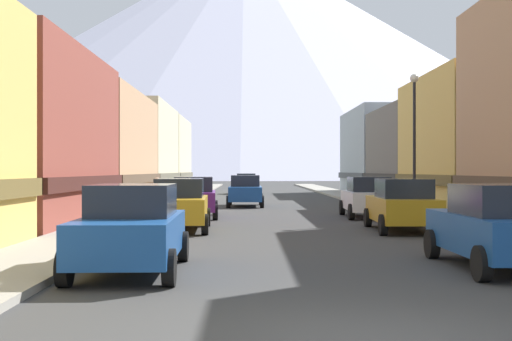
{
  "coord_description": "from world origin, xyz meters",
  "views": [
    {
      "loc": [
        -1.44,
        -7.85,
        2.07
      ],
      "look_at": [
        -0.97,
        31.95,
        2.05
      ],
      "focal_mm": 46.73,
      "sensor_mm": 36.0,
      "label": 1
    }
  ],
  "objects_px": {
    "car_driving_1": "(246,184)",
    "car_right_2": "(368,197)",
    "car_right_1": "(402,205)",
    "car_right_0": "(499,226)",
    "car_left_0": "(132,228)",
    "streetlamp_right": "(414,123)",
    "car_driving_0": "(245,191)",
    "car_left_2": "(194,197)",
    "car_left_1": "(179,204)",
    "potted_plant_0": "(456,205)",
    "pedestrian_0": "(157,193)"
  },
  "relations": [
    {
      "from": "car_left_2",
      "to": "potted_plant_0",
      "type": "distance_m",
      "value": 11.03
    },
    {
      "from": "potted_plant_0",
      "to": "pedestrian_0",
      "type": "xyz_separation_m",
      "value": [
        -13.25,
        8.41,
        0.21
      ]
    },
    {
      "from": "car_left_2",
      "to": "car_right_0",
      "type": "height_order",
      "value": "same"
    },
    {
      "from": "car_left_2",
      "to": "car_driving_0",
      "type": "distance_m",
      "value": 9.3
    },
    {
      "from": "car_right_0",
      "to": "car_driving_1",
      "type": "bearing_deg",
      "value": 96.92
    },
    {
      "from": "car_right_1",
      "to": "potted_plant_0",
      "type": "bearing_deg",
      "value": 53.76
    },
    {
      "from": "car_right_2",
      "to": "car_right_1",
      "type": "bearing_deg",
      "value": -90.0
    },
    {
      "from": "car_left_0",
      "to": "potted_plant_0",
      "type": "xyz_separation_m",
      "value": [
        10.8,
        13.37,
        -0.26
      ]
    },
    {
      "from": "streetlamp_right",
      "to": "pedestrian_0",
      "type": "bearing_deg",
      "value": 144.67
    },
    {
      "from": "car_left_0",
      "to": "pedestrian_0",
      "type": "xyz_separation_m",
      "value": [
        -2.45,
        21.78,
        -0.05
      ]
    },
    {
      "from": "car_driving_1",
      "to": "car_right_2",
      "type": "bearing_deg",
      "value": -79.55
    },
    {
      "from": "car_left_2",
      "to": "car_right_2",
      "type": "height_order",
      "value": "same"
    },
    {
      "from": "potted_plant_0",
      "to": "car_left_1",
      "type": "bearing_deg",
      "value": -159.82
    },
    {
      "from": "pedestrian_0",
      "to": "streetlamp_right",
      "type": "relative_size",
      "value": 0.26
    },
    {
      "from": "car_right_2",
      "to": "car_driving_0",
      "type": "height_order",
      "value": "same"
    },
    {
      "from": "car_driving_0",
      "to": "streetlamp_right",
      "type": "xyz_separation_m",
      "value": [
        6.95,
        -11.06,
        3.09
      ]
    },
    {
      "from": "car_right_0",
      "to": "car_right_2",
      "type": "xyz_separation_m",
      "value": [
        -0.0,
        15.22,
        0.0
      ]
    },
    {
      "from": "car_left_0",
      "to": "streetlamp_right",
      "type": "bearing_deg",
      "value": 55.98
    },
    {
      "from": "car_left_1",
      "to": "car_driving_0",
      "type": "xyz_separation_m",
      "value": [
        2.2,
        15.22,
        0.0
      ]
    },
    {
      "from": "car_right_2",
      "to": "potted_plant_0",
      "type": "relative_size",
      "value": 4.79
    },
    {
      "from": "car_driving_1",
      "to": "potted_plant_0",
      "type": "bearing_deg",
      "value": -74.71
    },
    {
      "from": "car_right_1",
      "to": "streetlamp_right",
      "type": "distance_m",
      "value": 5.72
    },
    {
      "from": "car_right_2",
      "to": "streetlamp_right",
      "type": "xyz_separation_m",
      "value": [
        1.55,
        -1.99,
        3.09
      ]
    },
    {
      "from": "car_driving_0",
      "to": "car_right_0",
      "type": "bearing_deg",
      "value": -77.46
    },
    {
      "from": "car_right_2",
      "to": "pedestrian_0",
      "type": "height_order",
      "value": "car_right_2"
    },
    {
      "from": "car_right_1",
      "to": "car_driving_1",
      "type": "distance_m",
      "value": 36.22
    },
    {
      "from": "car_right_1",
      "to": "potted_plant_0",
      "type": "height_order",
      "value": "car_right_1"
    },
    {
      "from": "car_right_2",
      "to": "streetlamp_right",
      "type": "height_order",
      "value": "streetlamp_right"
    },
    {
      "from": "car_left_0",
      "to": "car_left_2",
      "type": "height_order",
      "value": "same"
    },
    {
      "from": "car_left_1",
      "to": "car_left_2",
      "type": "xyz_separation_m",
      "value": [
        0.01,
        6.19,
        0.0
      ]
    },
    {
      "from": "car_left_1",
      "to": "car_right_0",
      "type": "bearing_deg",
      "value": -50.03
    },
    {
      "from": "car_right_1",
      "to": "car_left_0",
      "type": "bearing_deg",
      "value": -130.17
    },
    {
      "from": "car_left_2",
      "to": "potted_plant_0",
      "type": "bearing_deg",
      "value": -11.6
    },
    {
      "from": "car_right_1",
      "to": "car_right_2",
      "type": "distance_m",
      "value": 6.54
    },
    {
      "from": "car_left_0",
      "to": "car_driving_0",
      "type": "distance_m",
      "value": 24.72
    },
    {
      "from": "car_right_0",
      "to": "car_right_2",
      "type": "distance_m",
      "value": 15.22
    },
    {
      "from": "car_left_0",
      "to": "car_left_1",
      "type": "bearing_deg",
      "value": 90.01
    },
    {
      "from": "car_left_0",
      "to": "streetlamp_right",
      "type": "height_order",
      "value": "streetlamp_right"
    },
    {
      "from": "car_left_2",
      "to": "car_driving_0",
      "type": "height_order",
      "value": "same"
    },
    {
      "from": "car_right_0",
      "to": "car_right_1",
      "type": "relative_size",
      "value": 0.99
    },
    {
      "from": "car_left_0",
      "to": "potted_plant_0",
      "type": "relative_size",
      "value": 4.78
    },
    {
      "from": "potted_plant_0",
      "to": "pedestrian_0",
      "type": "distance_m",
      "value": 15.7
    },
    {
      "from": "car_left_0",
      "to": "car_right_1",
      "type": "xyz_separation_m",
      "value": [
        7.6,
        9.0,
        0.0
      ]
    },
    {
      "from": "car_right_0",
      "to": "car_driving_1",
      "type": "relative_size",
      "value": 1.0
    },
    {
      "from": "car_left_0",
      "to": "car_left_1",
      "type": "relative_size",
      "value": 0.99
    },
    {
      "from": "car_left_1",
      "to": "car_left_0",
      "type": "bearing_deg",
      "value": -89.99
    },
    {
      "from": "pedestrian_0",
      "to": "car_left_2",
      "type": "bearing_deg",
      "value": -68.4
    },
    {
      "from": "car_right_1",
      "to": "car_driving_1",
      "type": "relative_size",
      "value": 1.01
    },
    {
      "from": "car_right_2",
      "to": "pedestrian_0",
      "type": "bearing_deg",
      "value": 148.18
    },
    {
      "from": "car_right_2",
      "to": "car_driving_0",
      "type": "xyz_separation_m",
      "value": [
        -5.4,
        9.07,
        0.0
      ]
    }
  ]
}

